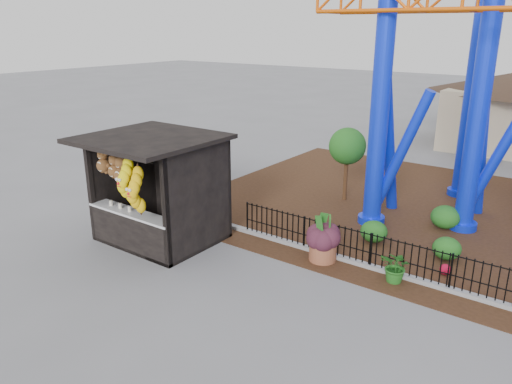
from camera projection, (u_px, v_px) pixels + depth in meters
The scene contains 9 objects.
ground at pixel (212, 283), 12.25m from camera, with size 120.00×120.00×0.00m, color slate.
mulch_bed at pixel (469, 221), 16.12m from camera, with size 18.00×12.00×0.02m, color #331E11.
curb at pixel (415, 280), 12.28m from camera, with size 18.00×0.18×0.12m, color gray.
prize_booth at pixel (153, 192), 14.15m from camera, with size 3.50×3.40×3.12m.
picket_fence at pixel (455, 274), 11.63m from camera, with size 12.20×0.06×1.00m, color black, non-canonical shape.
terracotta_planter at pixel (323, 250), 13.34m from camera, with size 0.73×0.73×0.58m, color brown.
planter_foliage at pixel (324, 229), 13.15m from camera, with size 0.70×0.70×0.64m, color #381623.
potted_plant at pixel (397, 267), 12.15m from camera, with size 0.75×0.65×0.84m, color #1A581A.
landscaping at pixel (468, 240), 13.89m from camera, with size 8.33×3.72×0.71m.
Camera 1 is at (7.32, -8.16, 6.00)m, focal length 35.00 mm.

